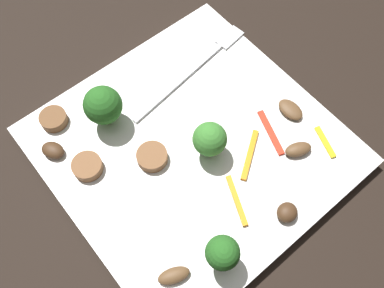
# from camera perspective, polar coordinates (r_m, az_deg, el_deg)

# --- Properties ---
(ground_plane) EXTENTS (1.40, 1.40, 0.00)m
(ground_plane) POSITION_cam_1_polar(r_m,az_deg,el_deg) (0.47, 0.00, -0.88)
(ground_plane) COLOR black
(plate) EXTENTS (0.29, 0.29, 0.02)m
(plate) POSITION_cam_1_polar(r_m,az_deg,el_deg) (0.46, 0.00, -0.44)
(plate) COLOR white
(plate) RESTS_ON ground_plane
(fork) EXTENTS (0.18, 0.04, 0.00)m
(fork) POSITION_cam_1_polar(r_m,az_deg,el_deg) (0.51, 0.79, 10.61)
(fork) COLOR silver
(fork) RESTS_ON plate
(broccoli_floret_0) EXTENTS (0.04, 0.04, 0.05)m
(broccoli_floret_0) POSITION_cam_1_polar(r_m,az_deg,el_deg) (0.42, 2.43, 0.61)
(broccoli_floret_0) COLOR #408630
(broccoli_floret_0) RESTS_ON plate
(broccoli_floret_1) EXTENTS (0.03, 0.03, 0.05)m
(broccoli_floret_1) POSITION_cam_1_polar(r_m,az_deg,el_deg) (0.38, 4.17, -14.62)
(broccoli_floret_1) COLOR #296420
(broccoli_floret_1) RESTS_ON plate
(broccoli_floret_2) EXTENTS (0.04, 0.04, 0.05)m
(broccoli_floret_2) POSITION_cam_1_polar(r_m,az_deg,el_deg) (0.45, -12.03, 5.16)
(broccoli_floret_2) COLOR #296420
(broccoli_floret_2) RESTS_ON plate
(sausage_slice_0) EXTENTS (0.04, 0.04, 0.01)m
(sausage_slice_0) POSITION_cam_1_polar(r_m,az_deg,el_deg) (0.45, -14.06, -2.97)
(sausage_slice_0) COLOR brown
(sausage_slice_0) RESTS_ON plate
(sausage_slice_1) EXTENTS (0.04, 0.04, 0.01)m
(sausage_slice_1) POSITION_cam_1_polar(r_m,az_deg,el_deg) (0.44, -5.46, -1.74)
(sausage_slice_1) COLOR brown
(sausage_slice_1) RESTS_ON plate
(sausage_slice_2) EXTENTS (0.03, 0.03, 0.01)m
(sausage_slice_2) POSITION_cam_1_polar(r_m,az_deg,el_deg) (0.49, -18.31, 3.25)
(sausage_slice_2) COLOR brown
(sausage_slice_2) RESTS_ON plate
(mushroom_0) EXTENTS (0.03, 0.03, 0.01)m
(mushroom_0) POSITION_cam_1_polar(r_m,az_deg,el_deg) (0.46, 14.25, -0.72)
(mushroom_0) COLOR brown
(mushroom_0) RESTS_ON plate
(mushroom_1) EXTENTS (0.02, 0.03, 0.01)m
(mushroom_1) POSITION_cam_1_polar(r_m,az_deg,el_deg) (0.48, 13.26, 4.58)
(mushroom_1) COLOR brown
(mushroom_1) RESTS_ON plate
(mushroom_2) EXTENTS (0.02, 0.02, 0.01)m
(mushroom_2) POSITION_cam_1_polar(r_m,az_deg,el_deg) (0.43, 12.82, -9.06)
(mushroom_2) COLOR #422B19
(mushroom_2) RESTS_ON plate
(mushroom_3) EXTENTS (0.03, 0.03, 0.01)m
(mushroom_3) POSITION_cam_1_polar(r_m,az_deg,el_deg) (0.41, -2.50, -17.45)
(mushroom_3) COLOR brown
(mushroom_3) RESTS_ON plate
(mushroom_4) EXTENTS (0.03, 0.03, 0.01)m
(mushroom_4) POSITION_cam_1_polar(r_m,az_deg,el_deg) (0.47, -18.41, -0.81)
(mushroom_4) COLOR #422B19
(mushroom_4) RESTS_ON plate
(pepper_strip_0) EXTENTS (0.03, 0.05, 0.00)m
(pepper_strip_0) POSITION_cam_1_polar(r_m,az_deg,el_deg) (0.43, 6.09, -7.63)
(pepper_strip_0) COLOR orange
(pepper_strip_0) RESTS_ON plate
(pepper_strip_1) EXTENTS (0.02, 0.04, 0.00)m
(pepper_strip_1) POSITION_cam_1_polar(r_m,az_deg,el_deg) (0.47, 17.66, 0.26)
(pepper_strip_1) COLOR yellow
(pepper_strip_1) RESTS_ON plate
(pepper_strip_2) EXTENTS (0.03, 0.06, 0.00)m
(pepper_strip_2) POSITION_cam_1_polar(r_m,az_deg,el_deg) (0.47, 10.65, 1.57)
(pepper_strip_2) COLOR red
(pepper_strip_2) RESTS_ON plate
(pepper_strip_3) EXTENTS (0.05, 0.04, 0.00)m
(pepper_strip_3) POSITION_cam_1_polar(r_m,az_deg,el_deg) (0.45, 7.85, -1.45)
(pepper_strip_3) COLOR orange
(pepper_strip_3) RESTS_ON plate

